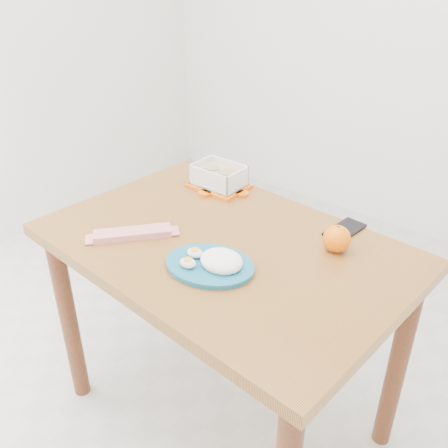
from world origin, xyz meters
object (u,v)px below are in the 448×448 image
Objects in this scene: dining_table at (224,273)px; food_container at (219,177)px; smartphone at (345,230)px; orange_fruit at (337,239)px; rice_plate at (213,262)px.

dining_table is 5.61× the size of food_container.
dining_table is at bearing -125.87° from smartphone.
orange_fruit is at bearing 34.31° from dining_table.
dining_table is 0.20m from rice_plate.
rice_plate is at bearing -108.46° from smartphone.
dining_table is at bearing 102.54° from rice_plate.
smartphone is at bearing 0.22° from food_container.
food_container reaches higher than dining_table.
orange_fruit reaches higher than dining_table.
smartphone reaches higher than dining_table.
orange_fruit is at bearing -69.60° from smartphone.
rice_plate is 0.45m from smartphone.
rice_plate is at bearing -52.31° from food_container.
smartphone is (-0.03, 0.12, -0.04)m from orange_fruit.
rice_plate is 2.09× the size of smartphone.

